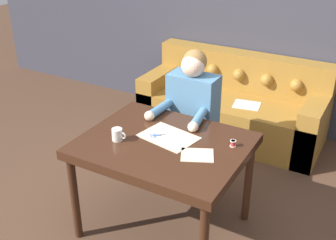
{
  "coord_description": "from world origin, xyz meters",
  "views": [
    {
      "loc": [
        1.15,
        -2.19,
        2.26
      ],
      "look_at": [
        -0.19,
        0.19,
        0.87
      ],
      "focal_mm": 45.0,
      "sensor_mm": 36.0,
      "label": 1
    }
  ],
  "objects_px": {
    "scissors": "(159,135)",
    "thread_spool": "(233,143)",
    "person": "(192,121)",
    "couch": "(233,107)",
    "mug": "(117,135)",
    "dining_table": "(164,151)"
  },
  "relations": [
    {
      "from": "person",
      "to": "scissors",
      "type": "xyz_separation_m",
      "value": [
        0.01,
        -0.58,
        0.14
      ]
    },
    {
      "from": "thread_spool",
      "to": "mug",
      "type": "bearing_deg",
      "value": -156.71
    },
    {
      "from": "scissors",
      "to": "thread_spool",
      "type": "distance_m",
      "value": 0.54
    },
    {
      "from": "couch",
      "to": "mug",
      "type": "height_order",
      "value": "mug"
    },
    {
      "from": "person",
      "to": "thread_spool",
      "type": "distance_m",
      "value": 0.72
    },
    {
      "from": "mug",
      "to": "thread_spool",
      "type": "relative_size",
      "value": 2.51
    },
    {
      "from": "couch",
      "to": "mug",
      "type": "xyz_separation_m",
      "value": [
        -0.18,
        -1.87,
        0.51
      ]
    },
    {
      "from": "dining_table",
      "to": "scissors",
      "type": "distance_m",
      "value": 0.13
    },
    {
      "from": "couch",
      "to": "thread_spool",
      "type": "distance_m",
      "value": 1.72
    },
    {
      "from": "person",
      "to": "thread_spool",
      "type": "bearing_deg",
      "value": -40.07
    },
    {
      "from": "couch",
      "to": "mug",
      "type": "distance_m",
      "value": 1.94
    },
    {
      "from": "dining_table",
      "to": "thread_spool",
      "type": "bearing_deg",
      "value": 21.92
    },
    {
      "from": "couch",
      "to": "mug",
      "type": "bearing_deg",
      "value": -95.39
    },
    {
      "from": "mug",
      "to": "couch",
      "type": "bearing_deg",
      "value": 84.61
    },
    {
      "from": "scissors",
      "to": "mug",
      "type": "relative_size",
      "value": 1.59
    },
    {
      "from": "couch",
      "to": "scissors",
      "type": "distance_m",
      "value": 1.73
    },
    {
      "from": "person",
      "to": "scissors",
      "type": "distance_m",
      "value": 0.59
    },
    {
      "from": "couch",
      "to": "thread_spool",
      "type": "bearing_deg",
      "value": -69.7
    },
    {
      "from": "mug",
      "to": "thread_spool",
      "type": "distance_m",
      "value": 0.82
    },
    {
      "from": "mug",
      "to": "person",
      "type": "bearing_deg",
      "value": 74.77
    },
    {
      "from": "scissors",
      "to": "thread_spool",
      "type": "relative_size",
      "value": 3.99
    },
    {
      "from": "person",
      "to": "thread_spool",
      "type": "relative_size",
      "value": 27.92
    }
  ]
}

